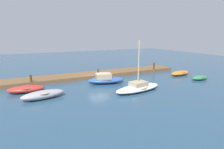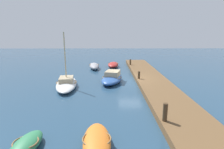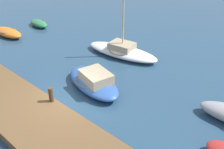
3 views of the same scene
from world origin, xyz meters
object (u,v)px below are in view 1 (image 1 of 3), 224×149
(rowboat_grey, at_px, (43,95))
(motorboat_blue, at_px, (106,79))
(sailboat_white, at_px, (138,87))
(dinghy_green, at_px, (200,78))
(rowboat_red, at_px, (26,89))
(mooring_post_west, at_px, (154,66))
(mooring_post_mid_west, at_px, (98,72))
(rowboat_orange, at_px, (180,73))
(mooring_post_mid_east, at_px, (31,78))

(rowboat_grey, height_order, motorboat_blue, motorboat_blue)
(sailboat_white, distance_m, dinghy_green, 10.21)
(rowboat_red, distance_m, mooring_post_west, 19.17)
(rowboat_grey, xyz_separation_m, mooring_post_mid_west, (-7.96, -5.53, 0.47))
(dinghy_green, xyz_separation_m, rowboat_orange, (0.15, -3.30, 0.04))
(rowboat_grey, distance_m, rowboat_orange, 19.57)
(rowboat_grey, relative_size, rowboat_red, 1.10)
(rowboat_orange, xyz_separation_m, mooring_post_mid_east, (20.15, -3.77, 0.54))
(sailboat_white, xyz_separation_m, rowboat_red, (10.79, -4.89, -0.04))
(sailboat_white, distance_m, mooring_post_west, 11.14)
(rowboat_orange, bearing_deg, motorboat_blue, -8.36)
(sailboat_white, height_order, mooring_post_mid_west, sailboat_white)
(mooring_post_west, height_order, mooring_post_mid_west, mooring_post_west)
(rowboat_red, bearing_deg, mooring_post_mid_west, -158.31)
(rowboat_grey, bearing_deg, mooring_post_mid_west, -153.83)
(sailboat_white, xyz_separation_m, dinghy_green, (-10.20, -0.46, -0.11))
(rowboat_red, bearing_deg, sailboat_white, 161.47)
(mooring_post_west, bearing_deg, rowboat_grey, 17.43)
(sailboat_white, relative_size, rowboat_grey, 1.42)
(dinghy_green, bearing_deg, mooring_post_mid_east, -13.52)
(mooring_post_mid_west, bearing_deg, dinghy_green, 148.82)
(rowboat_grey, bearing_deg, rowboat_red, -73.72)
(dinghy_green, relative_size, mooring_post_west, 2.45)
(mooring_post_west, bearing_deg, rowboat_orange, 116.26)
(rowboat_red, bearing_deg, mooring_post_mid_east, -98.78)
(sailboat_white, distance_m, mooring_post_mid_west, 7.69)
(dinghy_green, bearing_deg, motorboat_blue, -13.58)
(rowboat_grey, relative_size, mooring_post_west, 3.99)
(rowboat_red, bearing_deg, dinghy_green, 173.92)
(dinghy_green, height_order, mooring_post_west, mooring_post_west)
(rowboat_red, xyz_separation_m, mooring_post_mid_west, (-9.30, -2.64, 0.51))
(mooring_post_west, bearing_deg, rowboat_red, 7.92)
(dinghy_green, relative_size, mooring_post_mid_east, 3.11)
(rowboat_red, distance_m, mooring_post_mid_east, 2.78)
(rowboat_grey, distance_m, motorboat_blue, 8.17)
(rowboat_grey, height_order, rowboat_orange, rowboat_grey)
(motorboat_blue, distance_m, mooring_post_west, 10.33)
(motorboat_blue, relative_size, mooring_post_mid_west, 5.90)
(sailboat_white, bearing_deg, mooring_post_mid_west, -87.35)
(sailboat_white, height_order, mooring_post_west, sailboat_white)
(mooring_post_mid_west, bearing_deg, rowboat_red, 15.84)
(rowboat_orange, xyz_separation_m, mooring_post_west, (1.86, -3.77, 0.65))
(rowboat_orange, bearing_deg, sailboat_white, 16.34)
(sailboat_white, distance_m, rowboat_orange, 10.73)
(sailboat_white, relative_size, dinghy_green, 2.31)
(rowboat_orange, distance_m, mooring_post_mid_west, 12.15)
(rowboat_orange, relative_size, mooring_post_mid_east, 4.23)
(sailboat_white, relative_size, rowboat_red, 1.57)
(rowboat_orange, xyz_separation_m, rowboat_red, (20.84, -1.13, 0.02))
(rowboat_grey, xyz_separation_m, rowboat_orange, (-19.49, -1.76, -0.06))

